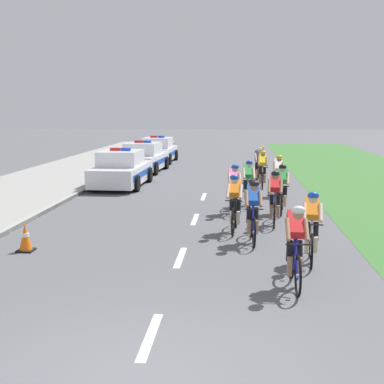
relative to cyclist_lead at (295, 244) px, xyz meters
name	(u,v)px	position (x,y,z in m)	size (l,w,h in m)	color
ground_plane	(133,381)	(-2.22, -3.51, -0.79)	(160.00, 160.00, 0.00)	#56565B
sidewalk_slab	(23,190)	(-9.30, 10.49, -0.73)	(4.98, 60.00, 0.12)	gray
kerb_edge	(84,190)	(-6.88, 10.49, -0.72)	(0.16, 60.00, 0.13)	#9E9E99
lane_markings_centre	(180,257)	(-2.22, 1.74, -0.78)	(0.14, 17.60, 0.01)	white
cyclist_lead	(295,244)	(0.00, 0.00, 0.00)	(0.42, 1.72, 1.56)	black
cyclist_second	(312,225)	(0.50, 1.60, 0.00)	(0.45, 1.72, 1.56)	black
cyclist_third	(253,210)	(-0.65, 3.16, 0.00)	(0.42, 1.72, 1.56)	black
cyclist_fourth	(275,197)	(0.01, 5.18, 0.00)	(0.44, 1.72, 1.56)	black
cyclist_fifth	(235,202)	(-1.08, 4.24, 0.00)	(0.44, 1.72, 1.56)	black
cyclist_sixth	(234,188)	(-1.12, 6.75, 0.00)	(0.45, 1.72, 1.56)	black
cyclist_seventh	(282,188)	(0.35, 6.90, 0.00)	(0.45, 1.72, 1.56)	black
cyclist_eighth	(248,182)	(-0.66, 8.07, 0.00)	(0.44, 1.72, 1.56)	black
cyclist_ninth	(278,175)	(0.47, 10.11, 0.00)	(0.42, 1.72, 1.56)	black
cyclist_tenth	(259,164)	(-0.08, 14.00, 0.00)	(0.45, 1.72, 1.56)	black
cyclist_eleventh	(261,162)	(0.05, 14.99, 0.00)	(0.45, 1.72, 1.56)	black
cyclist_twelfth	(263,169)	(0.00, 12.14, 0.00)	(0.42, 1.72, 1.56)	black
police_car_nearest	(121,170)	(-5.75, 12.10, -0.11)	(2.06, 4.43, 1.59)	white
police_car_second	(144,158)	(-5.75, 17.34, -0.11)	(2.20, 4.50, 1.59)	white
police_car_third	(158,151)	(-5.75, 22.23, -0.11)	(2.08, 4.44, 1.59)	white
traffic_cone_far	(25,238)	(-5.72, 1.96, -0.48)	(0.36, 0.36, 0.64)	black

